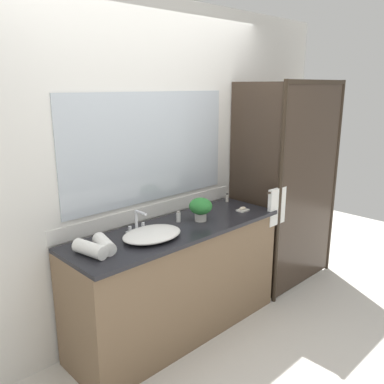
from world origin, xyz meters
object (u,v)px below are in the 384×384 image
object	(u,v)px
sink_basin	(152,234)
amenity_bottle_conditioner	(178,217)
rolled_towel_near_edge	(90,249)
amenity_bottle_lotion	(227,198)
potted_plant	(201,207)
rolled_towel_middle	(104,244)
faucet	(137,225)
soap_dish	(243,209)

from	to	relation	value
sink_basin	amenity_bottle_conditioner	size ratio (longest dim) A/B	5.07
amenity_bottle_conditioner	rolled_towel_near_edge	size ratio (longest dim) A/B	0.36
amenity_bottle_lotion	rolled_towel_near_edge	size ratio (longest dim) A/B	0.33
sink_basin	rolled_towel_near_edge	world-z (taller)	rolled_towel_near_edge
potted_plant	rolled_towel_middle	bearing A→B (deg)	179.00
amenity_bottle_conditioner	amenity_bottle_lotion	bearing A→B (deg)	8.54
sink_basin	rolled_towel_middle	xyz separation A→B (m)	(-0.36, 0.05, 0.01)
faucet	amenity_bottle_conditioner	xyz separation A→B (m)	(0.38, -0.04, -0.02)
sink_basin	potted_plant	size ratio (longest dim) A/B	2.39
potted_plant	amenity_bottle_conditioner	size ratio (longest dim) A/B	2.12
faucet	potted_plant	distance (m)	0.54
faucet	potted_plant	xyz separation A→B (m)	(0.52, -0.14, 0.06)
soap_dish	rolled_towel_near_edge	bearing A→B (deg)	176.96
faucet	potted_plant	bearing A→B (deg)	-15.25
rolled_towel_near_edge	sink_basin	bearing A→B (deg)	-4.60
amenity_bottle_conditioner	rolled_towel_near_edge	xyz separation A→B (m)	(-0.85, -0.10, 0.00)
potted_plant	rolled_towel_near_edge	distance (m)	0.99
sink_basin	amenity_bottle_lotion	distance (m)	1.11
amenity_bottle_conditioner	rolled_towel_near_edge	bearing A→B (deg)	-173.46
potted_plant	rolled_towel_near_edge	xyz separation A→B (m)	(-0.99, 0.01, -0.07)
rolled_towel_middle	rolled_towel_near_edge	bearing A→B (deg)	-175.68
soap_dish	amenity_bottle_lotion	size ratio (longest dim) A/B	1.26
potted_plant	soap_dish	world-z (taller)	potted_plant
soap_dish	rolled_towel_near_edge	xyz separation A→B (m)	(-1.44, 0.08, 0.03)
potted_plant	amenity_bottle_conditioner	xyz separation A→B (m)	(-0.14, 0.10, -0.07)
amenity_bottle_lotion	soap_dish	bearing A→B (deg)	-112.68
amenity_bottle_lotion	rolled_towel_near_edge	bearing A→B (deg)	-172.54
rolled_towel_near_edge	faucet	bearing A→B (deg)	15.92
amenity_bottle_conditioner	sink_basin	bearing A→B (deg)	-160.21
amenity_bottle_conditioner	soap_dish	bearing A→B (deg)	-16.36
faucet	rolled_towel_near_edge	size ratio (longest dim) A/B	0.71
sink_basin	rolled_towel_near_edge	xyz separation A→B (m)	(-0.47, 0.04, 0.01)
potted_plant	soap_dish	distance (m)	0.46
rolled_towel_near_edge	potted_plant	bearing A→B (deg)	-0.41
faucet	amenity_bottle_conditioner	distance (m)	0.38
potted_plant	soap_dish	bearing A→B (deg)	-8.81
faucet	rolled_towel_middle	bearing A→B (deg)	-160.75
sink_basin	soap_dish	bearing A→B (deg)	-2.28
rolled_towel_near_edge	amenity_bottle_conditioner	bearing A→B (deg)	6.54
rolled_towel_near_edge	rolled_towel_middle	size ratio (longest dim) A/B	1.07
sink_basin	amenity_bottle_lotion	size ratio (longest dim) A/B	5.68
soap_dish	amenity_bottle_lotion	world-z (taller)	amenity_bottle_lotion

